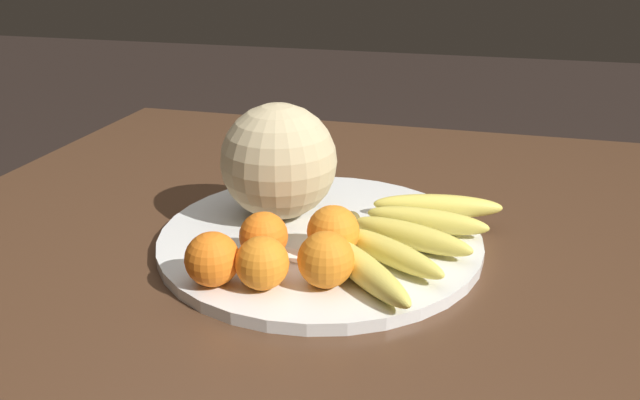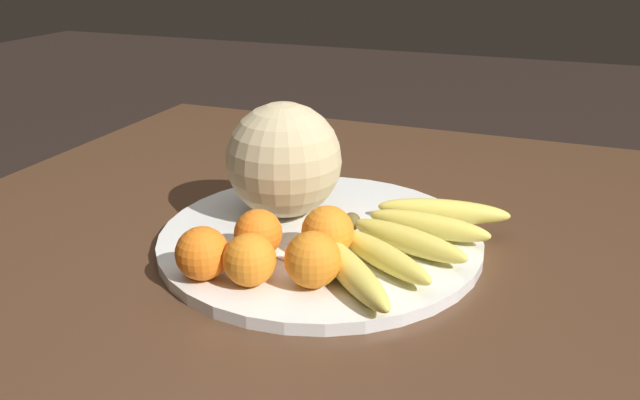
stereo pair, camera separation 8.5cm
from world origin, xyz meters
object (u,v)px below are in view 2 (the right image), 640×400
Objects in this scene: orange_back_left at (202,253)px; fruit_bowl at (320,238)px; orange_front_right at (258,233)px; produce_tag at (292,256)px; banana_bunch at (402,239)px; melon at (284,160)px; kitchen_table at (343,281)px; orange_mid_center at (328,232)px; orange_back_right at (250,260)px; orange_front_left at (313,260)px.

fruit_bowl is at bearing -117.55° from orange_back_left.
orange_back_left is at bearing 64.48° from orange_front_right.
fruit_bowl is at bearing -78.92° from produce_tag.
fruit_bowl is 0.08m from produce_tag.
orange_front_right is at bearing -137.85° from banana_bunch.
melon is 0.21m from banana_bunch.
orange_mid_center is at bearing 98.75° from kitchen_table.
orange_back_right is (0.06, 0.10, -0.00)m from orange_mid_center.
orange_front_left is at bearing 122.91° from melon.
orange_front_left is at bearing -166.52° from orange_back_left.
orange_back_right is at bearing 92.21° from produce_tag.
fruit_bowl is at bearing 148.59° from melon.
kitchen_table is 0.18m from produce_tag.
orange_front_left is 0.13m from orange_back_left.
orange_front_left is (-0.03, 0.20, 0.14)m from kitchen_table.
melon is at bearing -45.96° from produce_tag.
orange_back_left is at bearing 62.45° from fruit_bowl.
orange_back_right reaches higher than banana_bunch.
fruit_bowl is 0.19m from orange_back_left.
fruit_bowl is 7.16× the size of orange_front_right.
orange_back_right is (-0.02, 0.07, 0.00)m from orange_front_right.
melon is 0.22m from orange_back_right.
orange_back_left is 0.64× the size of produce_tag.
fruit_bowl is 6.60× the size of orange_mid_center.
melon is at bearing -57.09° from orange_front_left.
kitchen_table is 0.18m from banana_bunch.
orange_mid_center is (-0.02, 0.12, 0.14)m from kitchen_table.
kitchen_table is at bearing -113.55° from orange_front_right.
orange_front_left is 0.10m from orange_front_right.
melon is 0.16m from orange_mid_center.
banana_bunch is at bearing -136.02° from produce_tag.
kitchen_table is 19.65× the size of orange_back_left.
produce_tag is at bearing -168.14° from orange_front_right.
fruit_bowl is at bearing 75.90° from kitchen_table.
orange_mid_center is at bearing -135.67° from produce_tag.
produce_tag is at bearing 117.64° from melon.
melon is 2.58× the size of orange_back_left.
banana_bunch is 0.14m from orange_front_left.
melon is 0.22m from orange_back_left.
orange_back_left is 0.12m from produce_tag.
orange_mid_center is at bearing 135.73° from melon.
produce_tag reaches higher than fruit_bowl.
fruit_bowl is 0.15m from orange_front_left.
orange_front_left is (-0.04, 0.14, 0.04)m from fruit_bowl.
orange_front_right is at bearing 60.79° from fruit_bowl.
kitchen_table is at bearing -81.25° from orange_mid_center.
kitchen_table is 2.86× the size of fruit_bowl.
orange_back_right is (-0.05, 0.20, -0.05)m from melon.
orange_front_left reaches higher than produce_tag.
orange_back_right is at bearing 18.68° from orange_front_left.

